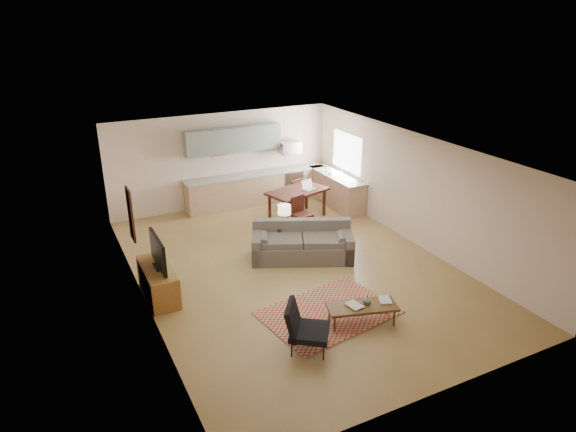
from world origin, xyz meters
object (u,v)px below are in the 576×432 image
console_table (284,237)px  dining_table (297,204)px  sofa (302,242)px  coffee_table (362,314)px  armchair (310,328)px  tv_credenza (158,282)px

console_table → dining_table: size_ratio=0.39×
sofa → console_table: sofa is taller
coffee_table → armchair: size_ratio=1.51×
tv_credenza → dining_table: (4.38, 2.42, 0.08)m
coffee_table → dining_table: bearing=92.0°
coffee_table → console_table: console_table is taller
sofa → armchair: bearing=-91.2°
sofa → dining_table: sofa is taller
coffee_table → armchair: (-1.22, -0.24, 0.23)m
sofa → coffee_table: bearing=-70.6°
coffee_table → tv_credenza: tv_credenza is taller
sofa → armchair: armchair is taller
armchair → dining_table: armchair is taller
sofa → dining_table: (1.02, 2.21, -0.01)m
sofa → coffee_table: 2.83m
armchair → tv_credenza: 3.41m
armchair → dining_table: (2.51, 5.26, -0.01)m
dining_table → tv_credenza: bearing=-167.4°
coffee_table → dining_table: size_ratio=0.79×
coffee_table → tv_credenza: 4.04m
tv_credenza → console_table: size_ratio=2.22×
armchair → console_table: armchair is taller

